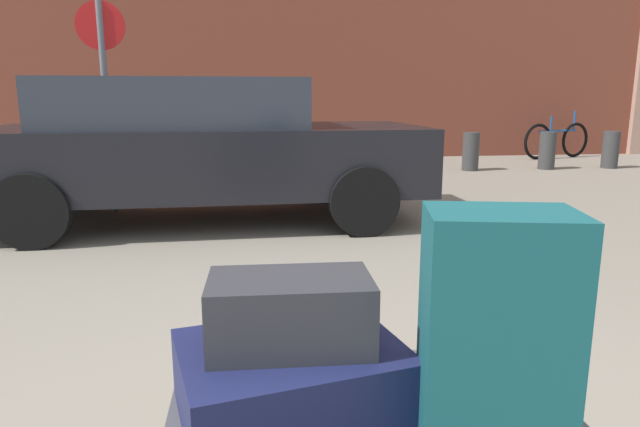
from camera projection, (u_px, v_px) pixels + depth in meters
suitcase_navy_front_right at (291, 379)px, 1.61m from camera, size 0.72×0.60×0.21m
suitcase_teal_rear_right at (496, 333)px, 1.42m from camera, size 0.42×0.32×0.64m
duffel_bag_charcoal_topmost_pile at (290, 312)px, 1.57m from camera, size 0.47×0.28×0.20m
parked_car at (201, 146)px, 5.57m from camera, size 4.35×2.02×1.42m
bicycle_leaning at (557, 140)px, 11.40m from camera, size 1.70×0.59×0.96m
bollard_kerb_near at (391, 153)px, 9.35m from camera, size 0.28×0.28×0.65m
bollard_kerb_mid at (471, 152)px, 9.52m from camera, size 0.28×0.28×0.65m
bollard_kerb_far at (547, 151)px, 9.70m from camera, size 0.28×0.28×0.65m
bollard_corner at (611, 150)px, 9.85m from camera, size 0.28×0.28×0.65m
no_parking_sign at (105, 84)px, 5.89m from camera, size 0.50×0.07×2.23m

